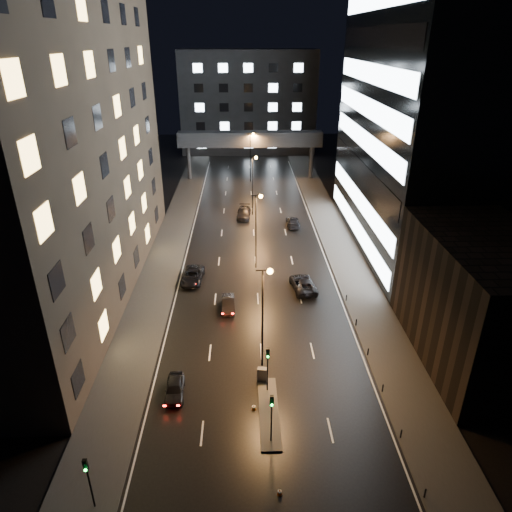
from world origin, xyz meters
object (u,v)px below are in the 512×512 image
at_px(car_away_b, 228,304).
at_px(car_away_d, 244,213).
at_px(car_away_a, 175,388).
at_px(car_toward_b, 293,222).
at_px(car_away_c, 193,276).
at_px(utility_cabinet, 262,374).
at_px(car_toward_a, 303,284).

relative_size(car_away_b, car_away_d, 0.75).
xyz_separation_m(car_away_a, car_toward_b, (14.04, 38.25, 0.04)).
distance_m(car_away_a, car_away_b, 14.16).
bearing_deg(car_away_c, utility_cabinet, -62.69).
bearing_deg(car_away_b, car_toward_b, 65.64).
height_order(car_away_a, utility_cabinet, utility_cabinet).
bearing_deg(car_away_a, utility_cabinet, 7.08).
height_order(car_away_a, car_away_c, car_away_c).
bearing_deg(car_toward_a, car_away_d, -81.94).
xyz_separation_m(car_away_a, car_away_b, (4.21, 13.52, 0.00)).
relative_size(car_away_a, car_away_d, 0.72).
height_order(car_away_c, car_away_d, car_away_d).
relative_size(car_away_c, utility_cabinet, 3.94).
relative_size(car_away_d, car_toward_b, 1.12).
xyz_separation_m(car_away_d, car_toward_a, (7.03, -24.83, -0.02)).
relative_size(car_away_a, car_away_c, 0.73).
distance_m(car_away_a, car_away_c, 20.19).
relative_size(car_away_b, car_toward_b, 0.83).
bearing_deg(car_away_c, car_toward_b, 55.74).
xyz_separation_m(car_away_a, car_away_d, (6.12, 42.51, 0.12)).
distance_m(car_away_b, car_toward_a, 9.87).
bearing_deg(car_toward_b, car_away_b, 67.64).
bearing_deg(car_toward_a, utility_cabinet, 63.19).
height_order(car_away_b, utility_cabinet, utility_cabinet).
bearing_deg(car_toward_b, car_away_c, 50.64).
relative_size(car_toward_b, utility_cabinet, 3.59).
xyz_separation_m(car_away_b, car_toward_a, (8.95, 4.16, 0.10)).
relative_size(car_away_b, car_away_c, 0.76).
height_order(car_away_b, car_toward_b, car_toward_b).
distance_m(car_away_c, car_toward_a, 13.81).
bearing_deg(car_away_b, utility_cabinet, -77.41).
bearing_deg(car_toward_a, car_away_a, 45.57).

